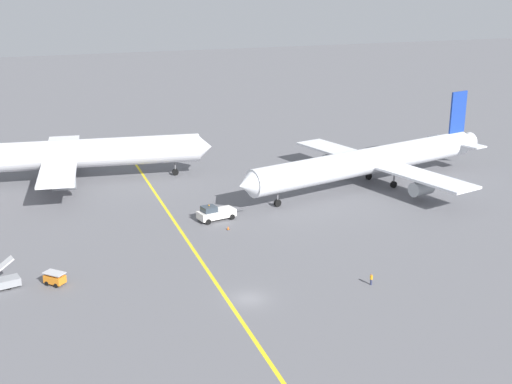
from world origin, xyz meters
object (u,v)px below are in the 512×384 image
pushback_tug (215,213)px  gse_stair_truck_yellow (1,282)px  airliner_at_gate_left (71,154)px  airliner_being_pushed (371,161)px  ground_crew_marshaller_foreground (371,279)px  gse_baggage_cart_trailing (55,278)px  traffic_cone_wingtip_port (228,228)px

pushback_tug → gse_stair_truck_yellow: (-33.52, -14.71, -0.19)m
airliner_at_gate_left → airliner_being_pushed: size_ratio=0.95×
airliner_being_pushed → gse_stair_truck_yellow: bearing=-161.7°
airliner_at_gate_left → ground_crew_marshaller_foreground: (30.25, -62.09, -4.68)m
ground_crew_marshaller_foreground → airliner_at_gate_left: bearing=116.0°
airliner_at_gate_left → airliner_being_pushed: airliner_at_gate_left is taller
airliner_at_gate_left → gse_baggage_cart_trailing: size_ratio=17.78×
airliner_at_gate_left → ground_crew_marshaller_foreground: bearing=-64.0°
airliner_being_pushed → pushback_tug: airliner_being_pushed is taller
airliner_being_pushed → traffic_cone_wingtip_port: bearing=-159.3°
ground_crew_marshaller_foreground → gse_stair_truck_yellow: bearing=160.1°
airliner_at_gate_left → ground_crew_marshaller_foreground: airliner_at_gate_left is taller
airliner_being_pushed → pushback_tug: bearing=-167.5°
pushback_tug → traffic_cone_wingtip_port: size_ratio=15.80×
pushback_tug → traffic_cone_wingtip_port: pushback_tug is taller
airliner_at_gate_left → gse_baggage_cart_trailing: 47.98m
gse_stair_truck_yellow → ground_crew_marshaller_foreground: 47.45m
airliner_at_gate_left → traffic_cone_wingtip_port: airliner_at_gate_left is taller
gse_stair_truck_yellow → ground_crew_marshaller_foreground: (44.62, -16.14, -0.23)m
gse_stair_truck_yellow → traffic_cone_wingtip_port: (33.98, 9.68, -0.75)m
gse_baggage_cart_trailing → airliner_being_pushed: bearing=21.1°
airliner_at_gate_left → traffic_cone_wingtip_port: size_ratio=90.97×
pushback_tug → traffic_cone_wingtip_port: bearing=-84.8°
airliner_being_pushed → ground_crew_marshaller_foreground: airliner_being_pushed is taller
gse_baggage_cart_trailing → ground_crew_marshaller_foreground: gse_baggage_cart_trailing is taller
airliner_at_gate_left → pushback_tug: airliner_at_gate_left is taller
gse_baggage_cart_trailing → ground_crew_marshaller_foreground: size_ratio=1.99×
airliner_at_gate_left → gse_baggage_cart_trailing: (-7.87, -47.11, -4.61)m
pushback_tug → gse_baggage_cart_trailing: bearing=-149.6°
airliner_at_gate_left → gse_stair_truck_yellow: (-14.37, -45.95, -4.44)m
airliner_at_gate_left → gse_baggage_cart_trailing: airliner_at_gate_left is taller
gse_baggage_cart_trailing → traffic_cone_wingtip_port: size_ratio=5.12×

